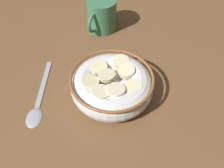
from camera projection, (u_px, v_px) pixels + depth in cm
name	position (u px, v px, depth cm)	size (l,w,h in cm)	color
ground_plane	(112.00, 97.00, 52.28)	(128.00, 128.00, 2.00)	brown
cereal_bowl	(112.00, 85.00, 49.39)	(16.45, 16.45, 5.54)	white
spoon	(37.00, 106.00, 49.03)	(16.38, 9.85, 0.80)	#A5A5AD
coffee_mug	(102.00, 15.00, 62.92)	(10.08, 7.43, 8.02)	#3F7F59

